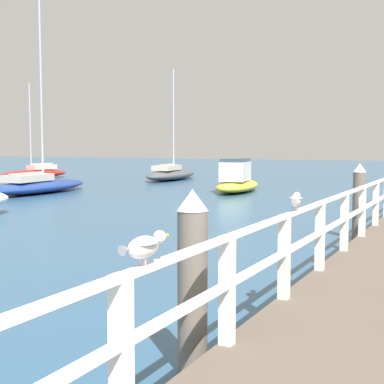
% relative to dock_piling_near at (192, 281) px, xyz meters
% --- Properties ---
extents(pier_railing, '(0.12, 23.29, 0.98)m').
position_rel_dock_piling_near_xyz_m(pier_railing, '(0.38, 8.20, 0.10)').
color(pier_railing, silver).
rests_on(pier_railing, pier_deck).
extents(dock_piling_near, '(0.29, 0.29, 1.73)m').
position_rel_dock_piling_near_xyz_m(dock_piling_near, '(0.00, 0.00, 0.00)').
color(dock_piling_near, '#6B6056').
rests_on(dock_piling_near, ground_plane).
extents(dock_piling_far, '(0.29, 0.29, 1.73)m').
position_rel_dock_piling_near_xyz_m(dock_piling_far, '(0.00, 8.29, 0.00)').
color(dock_piling_far, '#6B6056').
rests_on(dock_piling_far, ground_plane).
extents(seagull_foreground, '(0.20, 0.48, 0.21)m').
position_rel_dock_piling_near_xyz_m(seagull_foreground, '(0.38, -1.45, 0.60)').
color(seagull_foreground, white).
rests_on(seagull_foreground, pier_railing).
extents(seagull_background, '(0.22, 0.47, 0.21)m').
position_rel_dock_piling_near_xyz_m(seagull_background, '(0.38, 2.02, 0.60)').
color(seagull_background, white).
rests_on(seagull_background, pier_railing).
extents(boat_0, '(2.77, 6.81, 6.83)m').
position_rel_dock_piling_near_xyz_m(boat_0, '(-14.47, 25.59, -0.50)').
color(boat_0, '#4C4C51').
rests_on(boat_0, ground_plane).
extents(boat_1, '(2.40, 5.24, 6.08)m').
position_rel_dock_piling_near_xyz_m(boat_1, '(-23.24, 23.11, -0.52)').
color(boat_1, red).
rests_on(boat_1, ground_plane).
extents(boat_5, '(2.55, 5.19, 1.54)m').
position_rel_dock_piling_near_xyz_m(boat_5, '(-7.43, 19.15, -0.36)').
color(boat_5, gold).
rests_on(boat_5, ground_plane).
extents(boat_6, '(2.72, 6.76, 8.69)m').
position_rel_dock_piling_near_xyz_m(boat_6, '(-15.17, 14.52, -0.51)').
color(boat_6, navy).
rests_on(boat_6, ground_plane).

